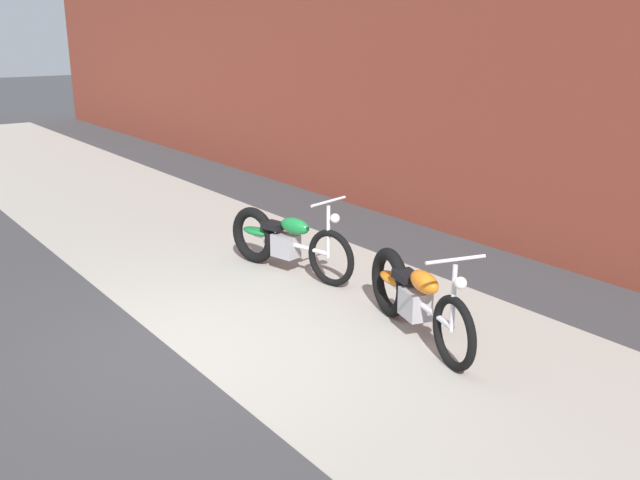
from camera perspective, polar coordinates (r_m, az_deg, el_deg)
name	(u,v)px	position (r m, az deg, el deg)	size (l,w,h in m)	color
ground_plane	(179,355)	(6.78, -11.34, -9.06)	(80.00, 80.00, 0.00)	#38383A
sidewalk_slab	(328,311)	(7.60, 0.68, -5.76)	(36.00, 3.50, 0.01)	#9E998E
brick_building_wall	(550,53)	(9.51, 18.08, 14.14)	(36.00, 0.50, 5.21)	brown
motorcycle_green	(281,240)	(8.72, -3.15, 0.01)	(1.98, 0.70, 1.03)	black
motorcycle_orange	(412,295)	(7.00, 7.42, -4.46)	(1.95, 0.80, 1.03)	black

